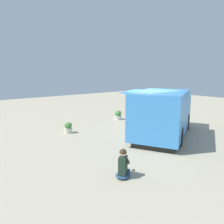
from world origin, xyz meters
name	(u,v)px	position (x,y,z in m)	size (l,w,h in m)	color
ground_plane	(144,133)	(0.00, 0.00, 0.00)	(40.00, 40.00, 0.00)	#B2A78C
food_truck	(164,114)	(-0.83, -0.45, 1.11)	(4.26, 5.75, 2.30)	#3D8FDC
person_customer	(123,166)	(-2.82, 4.14, 0.36)	(0.67, 0.76, 0.91)	navy
planter_flowering_near	(68,128)	(2.68, 3.02, 0.28)	(0.43, 0.43, 0.57)	beige
planter_flowering_far	(118,115)	(3.49, -1.23, 0.31)	(0.48, 0.48, 0.63)	silver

